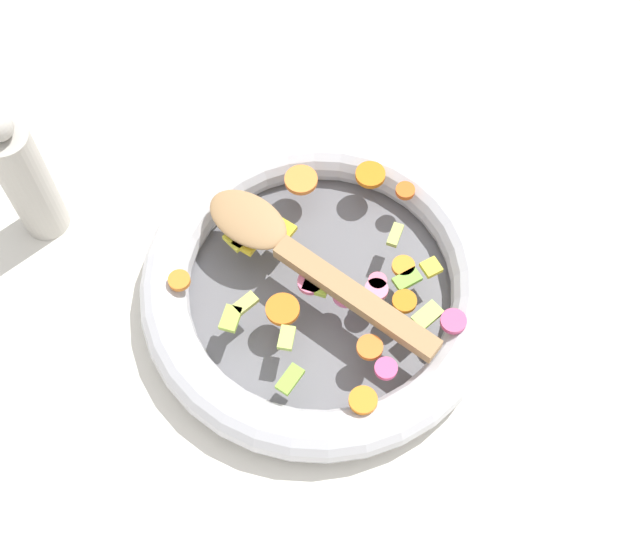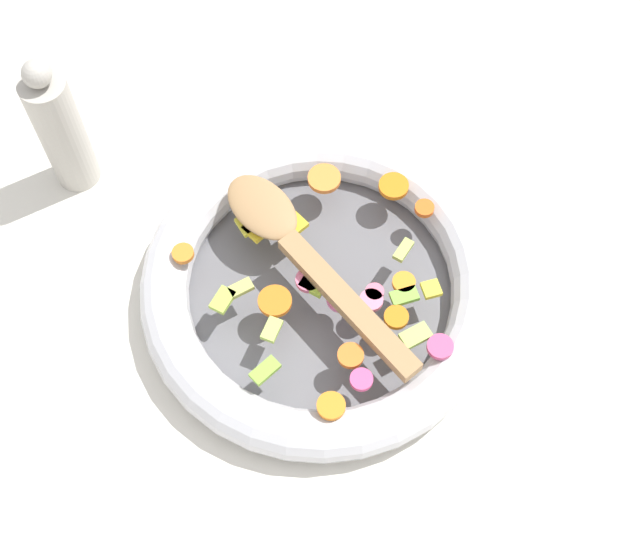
# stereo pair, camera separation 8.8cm
# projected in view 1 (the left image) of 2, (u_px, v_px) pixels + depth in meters

# --- Properties ---
(ground_plane) EXTENTS (4.00, 4.00, 0.00)m
(ground_plane) POSITION_uv_depth(u_px,v_px,m) (320.00, 296.00, 0.93)
(ground_plane) COLOR silver
(skillet) EXTENTS (0.37, 0.37, 0.05)m
(skillet) POSITION_uv_depth(u_px,v_px,m) (320.00, 287.00, 0.91)
(skillet) COLOR slate
(skillet) RESTS_ON ground_plane
(chopped_vegetables) EXTENTS (0.26, 0.26, 0.01)m
(chopped_vegetables) POSITION_uv_depth(u_px,v_px,m) (335.00, 278.00, 0.88)
(chopped_vegetables) COLOR orange
(chopped_vegetables) RESTS_ON skillet
(wooden_spoon) EXTENTS (0.06, 0.28, 0.01)m
(wooden_spoon) POSITION_uv_depth(u_px,v_px,m) (297.00, 252.00, 0.88)
(wooden_spoon) COLOR #A87F51
(wooden_spoon) RESTS_ON chopped_vegetables
(pepper_mill) EXTENTS (0.05, 0.05, 0.19)m
(pepper_mill) POSITION_uv_depth(u_px,v_px,m) (26.00, 179.00, 0.90)
(pepper_mill) COLOR #B2ADA3
(pepper_mill) RESTS_ON ground_plane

